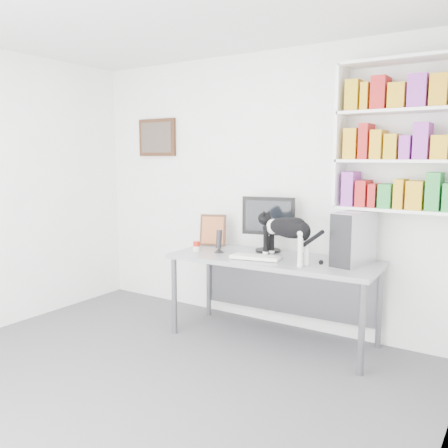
% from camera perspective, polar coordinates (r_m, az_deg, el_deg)
% --- Properties ---
extents(room, '(4.01, 4.01, 2.70)m').
position_cam_1_polar(room, '(3.23, -13.45, 1.92)').
color(room, '#535358').
rests_on(room, ground).
extents(bookshelf, '(1.03, 0.28, 1.24)m').
position_cam_1_polar(bookshelf, '(4.16, 20.44, 9.88)').
color(bookshelf, white).
rests_on(bookshelf, room).
extents(wall_art, '(0.52, 0.04, 0.42)m').
position_cam_1_polar(wall_art, '(5.54, -8.07, 10.26)').
color(wall_art, '#4E2919').
rests_on(wall_art, room).
extents(desk, '(1.91, 0.83, 0.78)m').
position_cam_1_polar(desk, '(4.41, 5.90, -8.99)').
color(desk, gray).
rests_on(desk, room).
extents(monitor, '(0.55, 0.36, 0.54)m').
position_cam_1_polar(monitor, '(4.53, 5.36, 0.01)').
color(monitor, black).
rests_on(monitor, desk).
extents(keyboard, '(0.46, 0.25, 0.03)m').
position_cam_1_polar(keyboard, '(4.23, 3.82, -4.02)').
color(keyboard, silver).
rests_on(keyboard, desk).
extents(pc_tower, '(0.27, 0.48, 0.45)m').
position_cam_1_polar(pc_tower, '(4.12, 15.32, -1.66)').
color(pc_tower, '#AFAFB3').
rests_on(pc_tower, desk).
extents(speaker, '(0.11, 0.11, 0.23)m').
position_cam_1_polar(speaker, '(4.49, -0.61, -2.03)').
color(speaker, black).
rests_on(speaker, desk).
extents(leaning_print, '(0.29, 0.20, 0.33)m').
position_cam_1_polar(leaning_print, '(4.85, -1.34, -0.67)').
color(leaning_print, '#4E2919').
rests_on(leaning_print, desk).
extents(soup_can, '(0.08, 0.08, 0.10)m').
position_cam_1_polar(soup_can, '(4.57, -3.33, -2.70)').
color(soup_can, '#AC170E').
rests_on(soup_can, desk).
extents(cat, '(0.68, 0.37, 0.41)m').
position_cam_1_polar(cat, '(4.10, 7.59, -1.81)').
color(cat, black).
rests_on(cat, desk).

